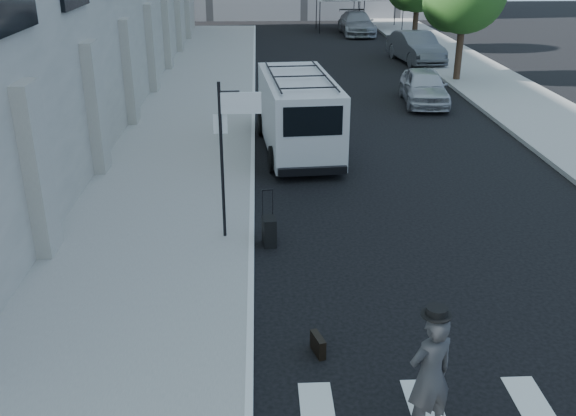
{
  "coord_description": "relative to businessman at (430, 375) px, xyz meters",
  "views": [
    {
      "loc": [
        -1.77,
        -9.98,
        6.42
      ],
      "look_at": [
        -1.22,
        2.03,
        1.3
      ],
      "focal_mm": 40.0,
      "sensor_mm": 36.0,
      "label": 1
    }
  ],
  "objects": [
    {
      "name": "parked_car_b",
      "position": [
        6.33,
        28.12,
        -0.13
      ],
      "size": [
        2.39,
        5.15,
        1.64
      ],
      "primitive_type": "imported",
      "rotation": [
        0.0,
        0.0,
        0.14
      ],
      "color": "#4D5054",
      "rests_on": "ground"
    },
    {
      "name": "parked_car_a",
      "position": [
        4.53,
        18.84,
        -0.23
      ],
      "size": [
        2.06,
        4.33,
        1.43
      ],
      "primitive_type": "imported",
      "rotation": [
        0.0,
        0.0,
        -0.09
      ],
      "color": "#ACAEB4",
      "rests_on": "ground"
    },
    {
      "name": "sidewalk_left",
      "position": [
        -4.72,
        19.0,
        -0.87
      ],
      "size": [
        4.5,
        48.0,
        0.15
      ],
      "primitive_type": "cube",
      "color": "gray",
      "rests_on": "ground"
    },
    {
      "name": "parked_car_c",
      "position": [
        4.66,
        38.9,
        -0.18
      ],
      "size": [
        2.22,
        5.34,
        1.54
      ],
      "primitive_type": "imported",
      "rotation": [
        0.0,
        0.0,
        0.01
      ],
      "color": "gray",
      "rests_on": "ground"
    },
    {
      "name": "sign_pole",
      "position": [
        -2.83,
        6.2,
        1.71
      ],
      "size": [
        1.03,
        0.07,
        3.5
      ],
      "color": "black",
      "rests_on": "sidewalk_left"
    },
    {
      "name": "cargo_van",
      "position": [
        -1.02,
        12.96,
        0.27
      ],
      "size": [
        2.6,
        6.42,
        2.36
      ],
      "rotation": [
        0.0,
        0.0,
        0.08
      ],
      "color": "silver",
      "rests_on": "ground"
    },
    {
      "name": "sidewalk_right",
      "position": [
        8.53,
        23.0,
        -0.87
      ],
      "size": [
        4.0,
        56.0,
        0.15
      ],
      "primitive_type": "cube",
      "color": "gray",
      "rests_on": "ground"
    },
    {
      "name": "ground",
      "position": [
        -0.47,
        3.0,
        -0.95
      ],
      "size": [
        120.0,
        120.0,
        0.0
      ],
      "primitive_type": "plane",
      "color": "black",
      "rests_on": "ground"
    },
    {
      "name": "briefcase",
      "position": [
        -1.34,
        1.87,
        -0.78
      ],
      "size": [
        0.24,
        0.46,
        0.34
      ],
      "primitive_type": "cube",
      "rotation": [
        0.0,
        0.0,
        0.29
      ],
      "color": "black",
      "rests_on": "ground"
    },
    {
      "name": "suitcase",
      "position": [
        -2.07,
        6.0,
        -0.61
      ],
      "size": [
        0.34,
        0.48,
        1.26
      ],
      "rotation": [
        0.0,
        0.0,
        0.13
      ],
      "color": "black",
      "rests_on": "ground"
    },
    {
      "name": "businessman",
      "position": [
        0.0,
        0.0,
        0.0
      ],
      "size": [
        0.81,
        0.68,
        1.89
      ],
      "primitive_type": "imported",
      "rotation": [
        0.0,
        0.0,
        3.52
      ],
      "color": "#333335",
      "rests_on": "ground"
    }
  ]
}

